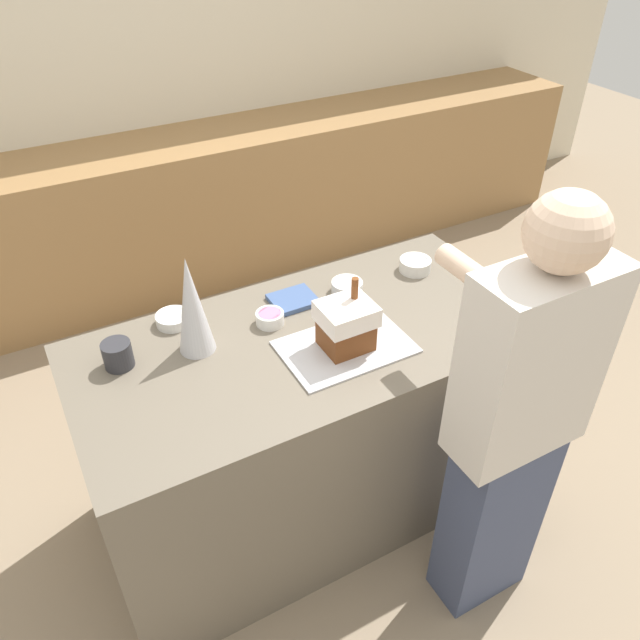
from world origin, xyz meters
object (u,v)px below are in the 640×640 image
candy_bowl_far_left (173,319)px  person (513,427)px  candy_bowl_front_corner (347,286)px  baking_tray (345,347)px  mug (118,355)px  candy_bowl_far_right (270,318)px  gingerbread_house (346,325)px  decorative_tree (192,306)px  candy_bowl_near_tray_right (415,264)px  cookbook (293,300)px

candy_bowl_far_left → person: person is taller
candy_bowl_front_corner → baking_tray: bearing=-121.5°
mug → person: 1.30m
candy_bowl_far_right → baking_tray: bearing=-56.1°
gingerbread_house → decorative_tree: bearing=151.7°
candy_bowl_near_tray_right → cookbook: bearing=176.0°
candy_bowl_far_left → mug: size_ratio=1.27×
baking_tray → person: bearing=-61.9°
gingerbread_house → candy_bowl_far_left: size_ratio=2.00×
baking_tray → cookbook: size_ratio=2.63×
candy_bowl_near_tray_right → candy_bowl_far_left: 1.00m
gingerbread_house → decorative_tree: (-0.45, 0.24, 0.08)m
candy_bowl_front_corner → candy_bowl_far_left: candy_bowl_front_corner is taller
baking_tray → cookbook: (-0.03, 0.34, 0.01)m
gingerbread_house → candy_bowl_near_tray_right: bearing=30.4°
cookbook → candy_bowl_near_tray_right: bearing=-4.0°
decorative_tree → mug: size_ratio=3.70×
baking_tray → gingerbread_house: (0.00, 0.00, 0.10)m
baking_tray → candy_bowl_front_corner: candy_bowl_front_corner is taller
decorative_tree → candy_bowl_far_left: bearing=99.2°
candy_bowl_near_tray_right → cookbook: candy_bowl_near_tray_right is taller
candy_bowl_near_tray_right → mug: bearing=-179.3°
candy_bowl_near_tray_right → candy_bowl_front_corner: size_ratio=1.06×
cookbook → person: size_ratio=0.10×
candy_bowl_near_tray_right → cookbook: size_ratio=0.77×
cookbook → candy_bowl_far_right: bearing=-148.9°
gingerbread_house → candy_bowl_far_left: gingerbread_house is taller
candy_bowl_near_tray_right → person: size_ratio=0.08×
candy_bowl_far_right → person: bearing=-60.0°
candy_bowl_front_corner → candy_bowl_far_left: size_ratio=0.98×
mug → candy_bowl_near_tray_right: bearing=0.7°
baking_tray → decorative_tree: size_ratio=1.22×
cookbook → candy_bowl_far_left: bearing=169.0°
gingerbread_house → candy_bowl_far_right: (-0.17, 0.25, -0.07)m
gingerbread_house → person: (0.29, -0.54, -0.15)m
baking_tray → person: 0.61m
baking_tray → gingerbread_house: gingerbread_house is taller
gingerbread_house → person: bearing=-62.0°
candy_bowl_far_right → mug: size_ratio=1.05×
candy_bowl_near_tray_right → candy_bowl_far_left: (-0.99, 0.12, -0.01)m
decorative_tree → candy_bowl_far_left: 0.24m
cookbook → candy_bowl_front_corner: bearing=-10.2°
person → decorative_tree: bearing=133.4°
person → baking_tray: bearing=118.1°
baking_tray → decorative_tree: (-0.45, 0.24, 0.18)m
baking_tray → cookbook: bearing=95.9°
decorative_tree → person: size_ratio=0.22×
baking_tray → candy_bowl_far_right: size_ratio=4.31×
decorative_tree → candy_bowl_far_left: decorative_tree is taller
candy_bowl_far_right → candy_bowl_front_corner: candy_bowl_far_right is taller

